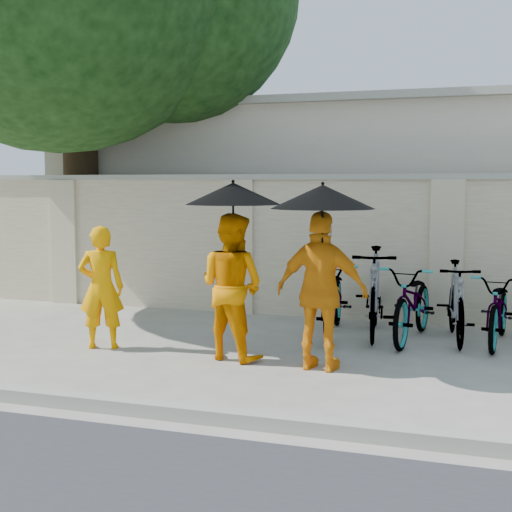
% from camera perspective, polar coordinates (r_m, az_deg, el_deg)
% --- Properties ---
extents(ground, '(80.00, 80.00, 0.00)m').
position_cam_1_polar(ground, '(7.64, -1.86, -8.92)').
color(ground, '#ACA796').
extents(kerb, '(40.00, 0.16, 0.12)m').
position_cam_1_polar(kerb, '(6.12, -7.42, -12.16)').
color(kerb, '#9C9B8C').
rests_on(kerb, ground).
extents(compound_wall, '(20.00, 0.30, 2.00)m').
position_cam_1_polar(compound_wall, '(10.30, 9.49, 0.48)').
color(compound_wall, beige).
rests_on(compound_wall, ground).
extents(building_behind, '(14.00, 6.00, 3.20)m').
position_cam_1_polar(building_behind, '(13.96, 15.96, 4.18)').
color(building_behind, beige).
rests_on(building_behind, ground).
extents(monk_left, '(0.62, 0.51, 1.46)m').
position_cam_1_polar(monk_left, '(8.58, -12.28, -2.46)').
color(monk_left, '#FF9E00').
rests_on(monk_left, ground).
extents(monk_center, '(0.93, 0.81, 1.62)m').
position_cam_1_polar(monk_center, '(7.89, -1.96, -2.44)').
color(monk_center, orange).
rests_on(monk_center, ground).
extents(parasol_center, '(1.04, 1.04, 1.04)m').
position_cam_1_polar(parasol_center, '(7.72, -1.84, 5.01)').
color(parasol_center, black).
rests_on(parasol_center, ground).
extents(monk_right, '(1.01, 0.50, 1.66)m').
position_cam_1_polar(monk_right, '(7.42, 5.27, -2.83)').
color(monk_right, orange).
rests_on(monk_right, ground).
extents(parasol_right, '(1.06, 1.06, 0.99)m').
position_cam_1_polar(parasol_right, '(7.25, 5.35, 4.74)').
color(parasol_right, black).
rests_on(parasol_right, ground).
extents(bike_0, '(0.86, 1.92, 0.98)m').
position_cam_1_polar(bike_0, '(9.22, 6.28, -3.30)').
color(bike_0, '#A0A0A0').
rests_on(bike_0, ground).
extents(bike_1, '(0.75, 1.94, 1.14)m').
position_cam_1_polar(bike_1, '(9.21, 9.47, -2.86)').
color(bike_1, '#A0A0A0').
rests_on(bike_1, ground).
extents(bike_2, '(0.83, 1.89, 0.96)m').
position_cam_1_polar(bike_2, '(9.03, 12.50, -3.65)').
color(bike_2, '#A0A0A0').
rests_on(bike_2, ground).
extents(bike_3, '(0.68, 1.70, 0.99)m').
position_cam_1_polar(bike_3, '(9.11, 15.74, -3.55)').
color(bike_3, '#A0A0A0').
rests_on(bike_3, ground).
extents(bike_4, '(0.75, 1.73, 0.88)m').
position_cam_1_polar(bike_4, '(9.10, 18.91, -4.01)').
color(bike_4, '#A0A0A0').
rests_on(bike_4, ground).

